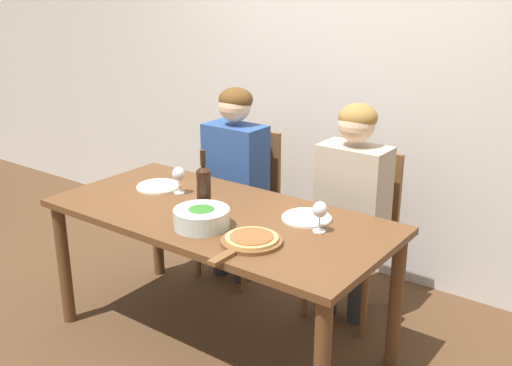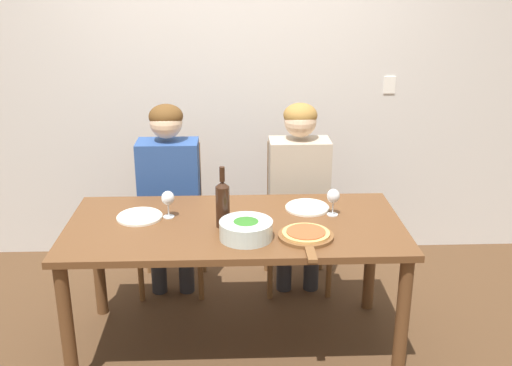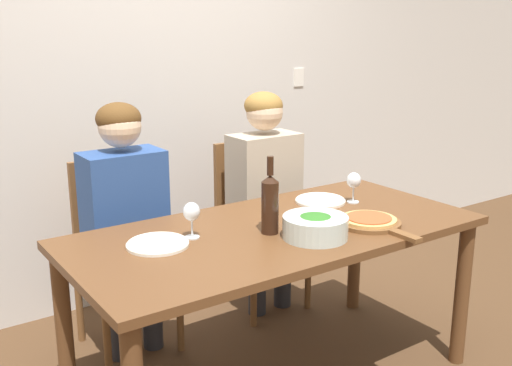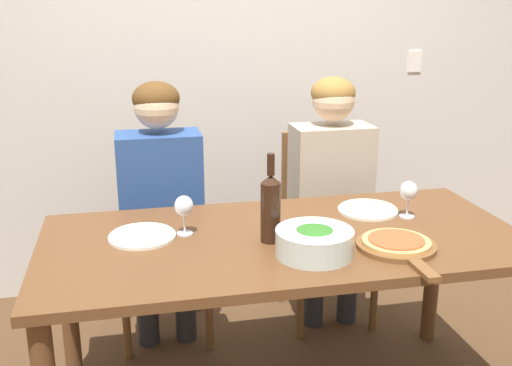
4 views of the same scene
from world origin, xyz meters
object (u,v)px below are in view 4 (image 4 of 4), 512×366
at_px(person_woman, 161,190).
at_px(wine_bottle, 271,207).
at_px(dinner_plate_right, 368,209).
at_px(person_man, 332,179).
at_px(wine_glass_left, 184,208).
at_px(wine_glass_right, 409,192).
at_px(broccoli_bowl, 314,242).
at_px(chair_left, 161,230).
at_px(dinner_plate_left, 142,236).
at_px(pizza_on_board, 397,245).
at_px(chair_right, 323,218).

bearing_deg(person_woman, wine_bottle, -62.86).
xyz_separation_m(wine_bottle, dinner_plate_right, (0.47, 0.22, -0.12)).
height_order(person_woman, person_man, same).
relative_size(wine_glass_left, wine_glass_right, 1.00).
bearing_deg(wine_glass_left, broccoli_bowl, -34.48).
relative_size(chair_left, wine_glass_left, 6.26).
bearing_deg(dinner_plate_right, person_woman, 150.64).
bearing_deg(dinner_plate_right, dinner_plate_left, -174.00).
relative_size(wine_bottle, dinner_plate_left, 1.33).
distance_m(person_woman, wine_bottle, 0.78).
relative_size(pizza_on_board, wine_glass_right, 2.78).
bearing_deg(person_woman, chair_left, 90.00).
bearing_deg(wine_glass_right, dinner_plate_left, -179.94).
bearing_deg(person_man, wine_bottle, -124.62).
relative_size(chair_right, person_man, 0.76).
distance_m(person_woman, dinner_plate_left, 0.57).
bearing_deg(person_man, wine_glass_left, -144.24).
distance_m(broccoli_bowl, wine_glass_right, 0.56).
bearing_deg(person_woman, pizza_on_board, -47.99).
bearing_deg(broccoli_bowl, chair_left, 116.25).
bearing_deg(pizza_on_board, broccoli_bowl, 177.19).
bearing_deg(chair_right, pizza_on_board, -93.33).
height_order(wine_bottle, pizza_on_board, wine_bottle).
relative_size(person_woman, wine_bottle, 3.81).
distance_m(dinner_plate_right, pizza_on_board, 0.39).
bearing_deg(broccoli_bowl, wine_bottle, 127.42).
bearing_deg(person_man, dinner_plate_left, -148.91).
bearing_deg(broccoli_bowl, dinner_plate_right, 46.90).
xyz_separation_m(wine_bottle, broccoli_bowl, (0.12, -0.15, -0.08)).
height_order(broccoli_bowl, wine_glass_right, wine_glass_right).
distance_m(person_woman, wine_glass_left, 0.57).
xyz_separation_m(dinner_plate_right, wine_glass_right, (0.13, -0.10, 0.10)).
relative_size(person_woman, dinner_plate_right, 5.05).
bearing_deg(wine_bottle, wine_glass_right, 12.08).
bearing_deg(wine_glass_left, dinner_plate_right, 6.89).
bearing_deg(broccoli_bowl, chair_right, 69.44).
xyz_separation_m(broccoli_bowl, dinner_plate_right, (0.35, 0.38, -0.04)).
relative_size(dinner_plate_right, pizza_on_board, 0.59).
height_order(person_man, dinner_plate_right, person_man).
height_order(broccoli_bowl, wine_glass_left, wine_glass_left).
xyz_separation_m(chair_right, dinner_plate_left, (-0.93, -0.67, 0.24)).
bearing_deg(person_man, pizza_on_board, -93.77).
bearing_deg(dinner_plate_left, wine_glass_right, 0.06).
bearing_deg(wine_glass_right, pizza_on_board, -121.34).
xyz_separation_m(dinner_plate_left, wine_glass_left, (0.16, 0.00, 0.10)).
bearing_deg(pizza_on_board, person_woman, 132.01).
distance_m(person_man, broccoli_bowl, 0.91).
bearing_deg(dinner_plate_right, wine_glass_right, -36.92).
bearing_deg(chair_right, chair_left, 180.00).
height_order(dinner_plate_right, pizza_on_board, pizza_on_board).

